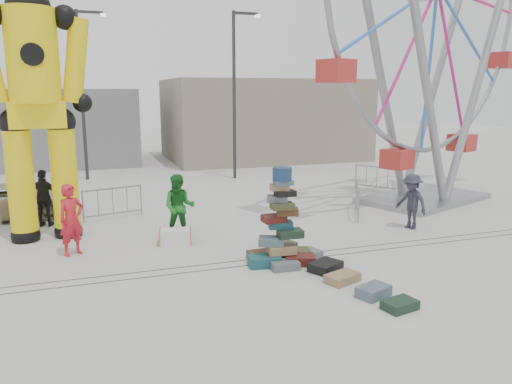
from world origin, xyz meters
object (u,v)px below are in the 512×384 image
object	(u,v)px
lamp_post_right	(236,87)
barricade_dummy_c	(113,203)
lamp_post_left	(83,87)
pedestrian_green	(179,207)
steamer_trunk	(175,237)
suitcase_tower	(281,236)
barricade_wheel_front	(357,200)
pedestrian_black	(44,198)
parked_suv	(7,201)
ferris_wheel	(436,15)
pedestrian_grey	(411,202)
crash_test_dummy	(36,95)
barricade_wheel_back	(377,178)
barricade_dummy_b	(0,215)
pedestrian_red	(71,220)

from	to	relation	value
lamp_post_right	barricade_dummy_c	bearing A→B (deg)	-134.54
lamp_post_left	pedestrian_green	xyz separation A→B (m)	(2.35, -11.57, -3.52)
lamp_post_right	steamer_trunk	xyz separation A→B (m)	(-4.86, -10.00, -4.27)
lamp_post_left	suitcase_tower	world-z (taller)	lamp_post_left
barricade_wheel_front	pedestrian_black	distance (m)	10.39
barricade_wheel_front	parked_suv	world-z (taller)	parked_suv
pedestrian_green	suitcase_tower	bearing A→B (deg)	-37.80
ferris_wheel	barricade_wheel_front	size ratio (longest dim) A/B	7.15
lamp_post_right	pedestrian_grey	world-z (taller)	lamp_post_right
crash_test_dummy	pedestrian_black	world-z (taller)	crash_test_dummy
barricade_wheel_back	pedestrian_green	distance (m)	10.46
crash_test_dummy	barricade_wheel_front	xyz separation A→B (m)	(10.05, -0.58, -3.62)
ferris_wheel	barricade_dummy_c	xyz separation A→B (m)	(-11.83, 1.05, -6.49)
barricade_wheel_front	barricade_wheel_back	world-z (taller)	same
lamp_post_left	crash_test_dummy	world-z (taller)	lamp_post_left
pedestrian_grey	steamer_trunk	bearing A→B (deg)	-110.21
barricade_dummy_b	barricade_dummy_c	xyz separation A→B (m)	(3.38, 0.57, 0.00)
steamer_trunk	parked_suv	distance (m)	6.81
pedestrian_grey	pedestrian_black	bearing A→B (deg)	-124.39
steamer_trunk	barricade_dummy_b	bearing A→B (deg)	159.50
pedestrian_black	pedestrian_green	bearing A→B (deg)	160.22
ferris_wheel	pedestrian_grey	xyz separation A→B (m)	(-3.02, -3.30, -6.17)
barricade_dummy_b	parked_suv	world-z (taller)	parked_suv
barricade_dummy_c	barricade_dummy_b	bearing A→B (deg)	174.61
crash_test_dummy	lamp_post_left	bearing A→B (deg)	78.04
ferris_wheel	pedestrian_red	distance (m)	14.65
barricade_dummy_c	pedestrian_green	xyz separation A→B (m)	(1.70, -3.11, 0.41)
barricade_wheel_back	ferris_wheel	bearing A→B (deg)	-17.60
suitcase_tower	parked_suv	xyz separation A→B (m)	(-7.11, 7.20, -0.09)
suitcase_tower	barricade_wheel_front	size ratio (longest dim) A/B	1.23
pedestrian_red	pedestrian_black	bearing A→B (deg)	72.49
lamp_post_left	barricade_dummy_c	xyz separation A→B (m)	(0.65, -8.45, -3.93)
pedestrian_red	parked_suv	bearing A→B (deg)	81.91
barricade_dummy_b	pedestrian_red	distance (m)	3.75
steamer_trunk	barricade_dummy_c	world-z (taller)	barricade_dummy_c
lamp_post_right	barricade_wheel_back	size ratio (longest dim) A/B	4.00
pedestrian_black	steamer_trunk	bearing A→B (deg)	154.59
pedestrian_black	pedestrian_red	bearing A→B (deg)	121.39
lamp_post_right	crash_test_dummy	bearing A→B (deg)	-135.33
suitcase_tower	pedestrian_green	world-z (taller)	suitcase_tower
lamp_post_right	barricade_wheel_front	bearing A→B (deg)	-79.05
barricade_dummy_b	pedestrian_red	xyz separation A→B (m)	(2.13, -3.05, 0.41)
suitcase_tower	steamer_trunk	world-z (taller)	suitcase_tower
barricade_wheel_front	pedestrian_green	world-z (taller)	pedestrian_green
barricade_wheel_front	parked_suv	size ratio (longest dim) A/B	0.47
suitcase_tower	barricade_wheel_back	size ratio (longest dim) A/B	1.23
crash_test_dummy	pedestrian_grey	distance (m)	11.58
lamp_post_left	pedestrian_grey	bearing A→B (deg)	-53.55
ferris_wheel	pedestrian_black	world-z (taller)	ferris_wheel
lamp_post_right	pedestrian_red	distance (m)	13.10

